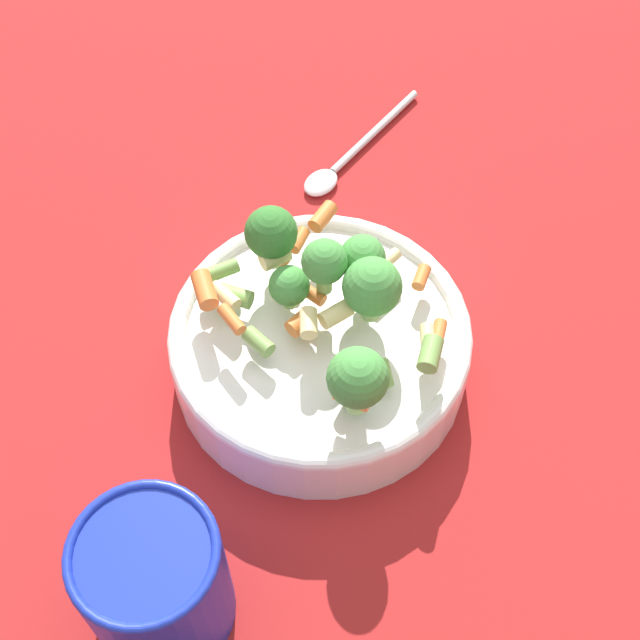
% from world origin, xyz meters
% --- Properties ---
extents(ground_plane, '(3.00, 3.00, 0.00)m').
position_xyz_m(ground_plane, '(0.00, 0.00, 0.00)').
color(ground_plane, maroon).
extents(bowl, '(0.22, 0.22, 0.05)m').
position_xyz_m(bowl, '(0.00, 0.00, 0.03)').
color(bowl, white).
rests_on(bowl, ground_plane).
extents(pasta_salad, '(0.19, 0.16, 0.07)m').
position_xyz_m(pasta_salad, '(-0.00, -0.01, 0.09)').
color(pasta_salad, '#8CB766').
rests_on(pasta_salad, bowl).
extents(cup, '(0.09, 0.09, 0.11)m').
position_xyz_m(cup, '(0.00, 0.21, 0.05)').
color(cup, '#192DAD').
rests_on(cup, ground_plane).
extents(spoon, '(0.04, 0.17, 0.01)m').
position_xyz_m(spoon, '(0.08, -0.20, 0.01)').
color(spoon, silver).
rests_on(spoon, ground_plane).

